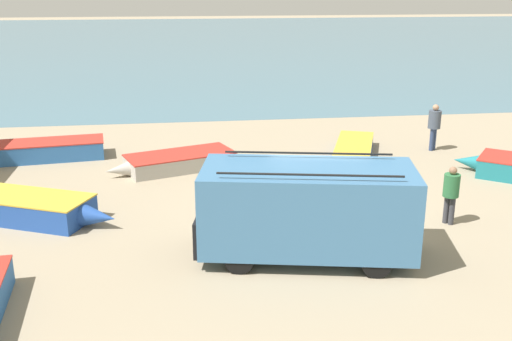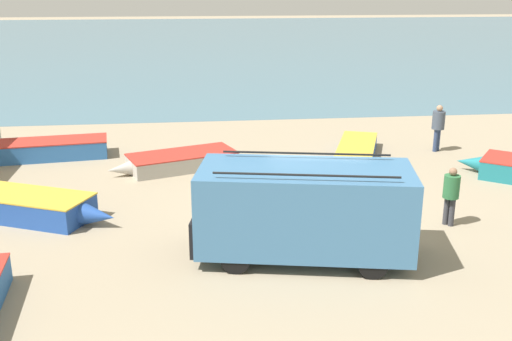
# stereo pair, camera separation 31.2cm
# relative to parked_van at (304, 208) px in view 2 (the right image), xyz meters

# --- Properties ---
(ground_plane) EXTENTS (200.00, 200.00, 0.00)m
(ground_plane) POSITION_rel_parked_van_xyz_m (0.73, 2.46, -1.20)
(ground_plane) COLOR gray
(sea_water) EXTENTS (120.00, 80.00, 0.01)m
(sea_water) POSITION_rel_parked_van_xyz_m (0.73, 54.46, -1.20)
(sea_water) COLOR #477084
(sea_water) RESTS_ON ground_plane
(parked_van) EXTENTS (5.23, 3.05, 2.30)m
(parked_van) POSITION_rel_parked_van_xyz_m (0.00, 0.00, 0.00)
(parked_van) COLOR teal
(parked_van) RESTS_ON ground_plane
(fishing_rowboat_1) EXTENTS (2.58, 4.83, 0.49)m
(fishing_rowboat_1) POSITION_rel_parked_van_xyz_m (3.57, 8.06, -0.95)
(fishing_rowboat_1) COLOR #234CA3
(fishing_rowboat_1) RESTS_ON ground_plane
(fishing_rowboat_2) EXTENTS (4.49, 2.69, 0.54)m
(fishing_rowboat_2) POSITION_rel_parked_van_xyz_m (-2.93, 7.28, -0.93)
(fishing_rowboat_2) COLOR #ADA89E
(fishing_rowboat_2) RESTS_ON ground_plane
(fishing_rowboat_3) EXTENTS (5.16, 3.09, 0.68)m
(fishing_rowboat_3) POSITION_rel_parked_van_xyz_m (-7.15, 3.31, -0.86)
(fishing_rowboat_3) COLOR #234CA3
(fishing_rowboat_3) RESTS_ON ground_plane
(fishing_rowboat_5) EXTENTS (5.36, 1.98, 0.66)m
(fishing_rowboat_5) POSITION_rel_parked_van_xyz_m (-7.94, 9.13, -0.87)
(fishing_rowboat_5) COLOR #2D66AD
(fishing_rowboat_5) RESTS_ON ground_plane
(fisherman_0) EXTENTS (0.46, 0.46, 1.77)m
(fisherman_0) POSITION_rel_parked_van_xyz_m (6.77, 8.43, -0.14)
(fisherman_0) COLOR navy
(fisherman_0) RESTS_ON ground_plane
(fisherman_1) EXTENTS (0.42, 0.42, 1.58)m
(fisherman_1) POSITION_rel_parked_van_xyz_m (4.19, 1.43, -0.25)
(fisherman_1) COLOR #38383D
(fisherman_1) RESTS_ON ground_plane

